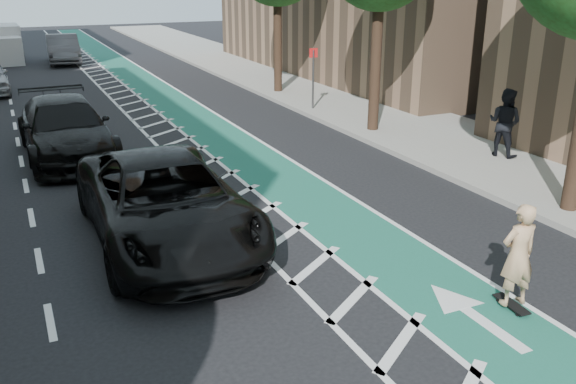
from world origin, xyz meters
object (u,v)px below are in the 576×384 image
suv_near (165,201)px  suv_far (65,129)px  skateboarder (518,255)px  barrel_a (58,150)px

suv_near → suv_far: suv_near is taller
suv_near → suv_far: size_ratio=1.06×
skateboarder → suv_near: (-4.43, 5.01, -0.10)m
suv_near → barrel_a: (-1.47, 6.73, -0.49)m
skateboarder → barrel_a: size_ratio=2.15×
suv_far → barrel_a: suv_far is taller
skateboarder → suv_far: (-5.58, 12.30, -0.11)m
skateboarder → barrel_a: 13.16m
skateboarder → suv_near: size_ratio=0.28×
suv_far → barrel_a: bearing=-121.3°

